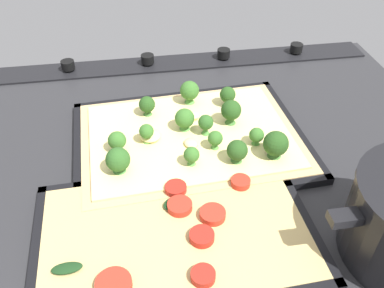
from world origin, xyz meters
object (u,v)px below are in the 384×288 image
(baking_tray_back, at_px, (175,235))
(baking_tray_front, at_px, (190,141))
(veggie_pizza_back, at_px, (176,232))
(broccoli_pizza, at_px, (192,135))

(baking_tray_back, bearing_deg, baking_tray_front, -104.39)
(veggie_pizza_back, bearing_deg, baking_tray_front, -104.17)
(baking_tray_front, bearing_deg, broccoli_pizza, 141.74)
(baking_tray_front, height_order, broccoli_pizza, broccoli_pizza)
(broccoli_pizza, xyz_separation_m, veggie_pizza_back, (0.05, 0.19, -0.01))
(baking_tray_front, distance_m, baking_tray_back, 0.20)
(baking_tray_back, bearing_deg, broccoli_pizza, -105.46)
(broccoli_pizza, bearing_deg, baking_tray_front, -38.26)
(baking_tray_front, height_order, baking_tray_back, same)
(baking_tray_back, relative_size, veggie_pizza_back, 1.07)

